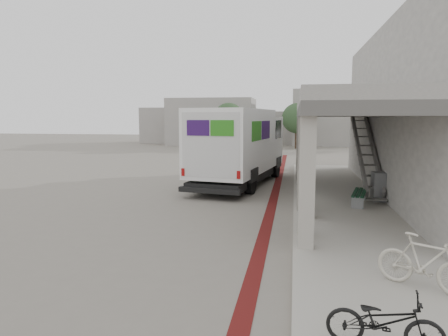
% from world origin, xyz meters
% --- Properties ---
extents(ground, '(120.00, 120.00, 0.00)m').
position_xyz_m(ground, '(0.00, 0.00, 0.00)').
color(ground, slate).
rests_on(ground, ground).
extents(bike_lane_stripe, '(0.35, 40.00, 0.01)m').
position_xyz_m(bike_lane_stripe, '(1.00, 2.00, 0.01)').
color(bike_lane_stripe, '#521110').
rests_on(bike_lane_stripe, ground).
extents(sidewalk, '(4.40, 28.00, 0.12)m').
position_xyz_m(sidewalk, '(4.00, 0.00, 0.06)').
color(sidewalk, '#9F9B8F').
rests_on(sidewalk, ground).
extents(transit_building, '(7.60, 17.00, 7.00)m').
position_xyz_m(transit_building, '(6.83, 4.50, 3.40)').
color(transit_building, gray).
rests_on(transit_building, ground).
extents(distant_backdrop, '(28.00, 10.00, 6.50)m').
position_xyz_m(distant_backdrop, '(-2.84, 35.89, 2.70)').
color(distant_backdrop, gray).
rests_on(distant_backdrop, ground).
extents(tree_left, '(3.20, 3.20, 4.80)m').
position_xyz_m(tree_left, '(-5.00, 28.00, 3.18)').
color(tree_left, '#38281C').
rests_on(tree_left, ground).
extents(tree_mid, '(3.20, 3.20, 4.80)m').
position_xyz_m(tree_mid, '(2.00, 30.00, 3.18)').
color(tree_mid, '#38281C').
rests_on(tree_mid, ground).
extents(tree_right, '(3.20, 3.20, 4.80)m').
position_xyz_m(tree_right, '(10.00, 29.00, 3.18)').
color(tree_right, '#38281C').
rests_on(tree_right, ground).
extents(fedex_truck, '(3.94, 8.90, 3.67)m').
position_xyz_m(fedex_truck, '(-0.85, 6.14, 1.95)').
color(fedex_truck, black).
rests_on(fedex_truck, ground).
extents(bench, '(0.85, 2.00, 0.46)m').
position_xyz_m(bench, '(4.18, 1.85, 0.45)').
color(bench, gray).
rests_on(bench, sidewalk).
extents(bollard_near, '(0.37, 0.37, 0.55)m').
position_xyz_m(bollard_near, '(2.10, -2.55, 0.40)').
color(bollard_near, tan).
rests_on(bollard_near, sidewalk).
extents(bollard_far, '(0.39, 0.39, 0.59)m').
position_xyz_m(bollard_far, '(2.27, -0.46, 0.42)').
color(bollard_far, gray).
rests_on(bollard_far, sidewalk).
extents(utility_cabinet, '(0.52, 0.68, 1.11)m').
position_xyz_m(utility_cabinet, '(5.00, 2.60, 0.67)').
color(utility_cabinet, slate).
rests_on(utility_cabinet, sidewalk).
extents(bicycle_black, '(1.60, 0.76, 0.81)m').
position_xyz_m(bicycle_black, '(3.04, -7.77, 0.52)').
color(bicycle_black, black).
rests_on(bicycle_black, sidewalk).
extents(bicycle_cream, '(1.73, 1.33, 1.04)m').
position_xyz_m(bicycle_cream, '(4.20, -5.61, 0.64)').
color(bicycle_cream, beige).
rests_on(bicycle_cream, sidewalk).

